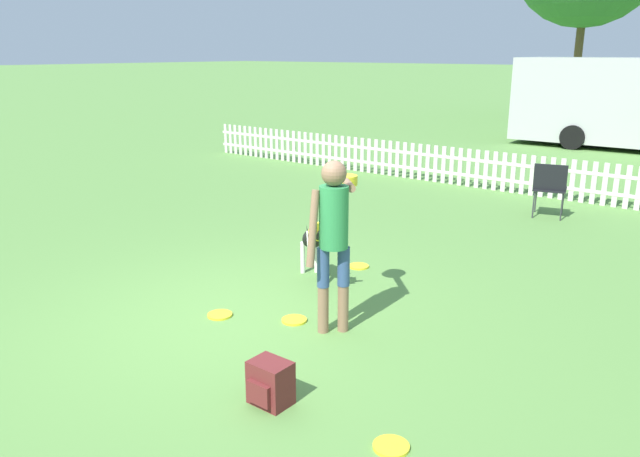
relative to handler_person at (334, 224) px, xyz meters
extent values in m
plane|color=#5B8C42|center=(-0.92, -0.38, -1.09)|extent=(240.00, 240.00, 0.00)
cylinder|color=#8C664C|center=(-0.03, -0.13, -0.85)|extent=(0.11, 0.11, 0.48)
cylinder|color=#334C7A|center=(-0.03, -0.13, -0.41)|extent=(0.12, 0.12, 0.39)
cylinder|color=#8C664C|center=(0.10, 0.02, -0.85)|extent=(0.11, 0.11, 0.48)
cylinder|color=#334C7A|center=(0.10, 0.02, -0.41)|extent=(0.12, 0.12, 0.39)
cylinder|color=#2D8447|center=(0.03, -0.05, 0.08)|extent=(0.40, 0.40, 0.60)
sphere|color=#8C664C|center=(0.03, -0.05, 0.50)|extent=(0.24, 0.24, 0.24)
cylinder|color=#8C664C|center=(-0.07, -0.24, 0.00)|extent=(0.12, 0.22, 0.73)
cylinder|color=#8C664C|center=(-0.09, 0.34, 0.32)|extent=(0.54, 0.60, 0.14)
cylinder|color=yellow|center=(-0.33, 0.62, 0.25)|extent=(0.26, 0.26, 0.02)
cylinder|color=yellow|center=(-0.33, 0.62, 0.27)|extent=(0.26, 0.26, 0.02)
cylinder|color=yellow|center=(-0.33, 0.62, 0.30)|extent=(0.26, 0.26, 0.02)
cylinder|color=yellow|center=(-0.33, 0.62, 0.33)|extent=(0.26, 0.26, 0.02)
ellipsoid|color=black|center=(-0.98, 0.89, -0.54)|extent=(0.73, 0.71, 0.51)
ellipsoid|color=white|center=(-0.98, 0.89, -0.58)|extent=(0.39, 0.38, 0.24)
sphere|color=black|center=(-0.66, 0.59, -0.34)|extent=(0.18, 0.18, 0.18)
cone|color=black|center=(-0.60, 0.54, -0.31)|extent=(0.18, 0.18, 0.14)
cylinder|color=yellow|center=(-0.60, 0.54, -0.31)|extent=(0.27, 0.28, 0.25)
cone|color=black|center=(-0.64, 0.65, -0.27)|extent=(0.05, 0.05, 0.08)
cone|color=black|center=(-0.72, 0.57, -0.27)|extent=(0.05, 0.05, 0.08)
cylinder|color=white|center=(-1.17, 1.19, -0.89)|extent=(0.06, 0.06, 0.40)
cylinder|color=white|center=(-1.29, 1.06, -0.89)|extent=(0.06, 0.06, 0.40)
cylinder|color=white|center=(-0.75, 0.79, -0.54)|extent=(0.17, 0.16, 0.32)
cylinder|color=white|center=(-0.86, 0.67, -0.54)|extent=(0.17, 0.16, 0.32)
cone|color=black|center=(-1.33, 1.22, -0.65)|extent=(0.29, 0.28, 0.23)
cylinder|color=yellow|center=(-1.12, -0.50, -1.08)|extent=(0.26, 0.26, 0.02)
cylinder|color=yellow|center=(1.50, -1.31, -1.08)|extent=(0.26, 0.26, 0.02)
cylinder|color=yellow|center=(-0.86, 1.67, -1.08)|extent=(0.26, 0.26, 0.02)
cylinder|color=yellow|center=(-0.42, -0.12, -1.08)|extent=(0.26, 0.26, 0.02)
cube|color=maroon|center=(0.44, -1.41, -0.91)|extent=(0.32, 0.24, 0.36)
cube|color=maroon|center=(0.44, -1.55, -0.95)|extent=(0.22, 0.04, 0.18)
cube|color=silver|center=(-0.92, 7.12, -0.86)|extent=(16.53, 0.04, 0.06)
cube|color=silver|center=(-0.92, 7.12, -0.53)|extent=(16.53, 0.04, 0.06)
cube|color=silver|center=(-9.09, 7.12, -0.70)|extent=(0.09, 0.02, 0.78)
cube|color=silver|center=(-8.90, 7.12, -0.70)|extent=(0.09, 0.02, 0.78)
cube|color=silver|center=(-8.71, 7.12, -0.70)|extent=(0.09, 0.02, 0.78)
cube|color=silver|center=(-8.52, 7.12, -0.70)|extent=(0.09, 0.02, 0.78)
cube|color=silver|center=(-8.34, 7.12, -0.70)|extent=(0.09, 0.02, 0.78)
cube|color=silver|center=(-8.15, 7.12, -0.70)|extent=(0.09, 0.02, 0.78)
cube|color=silver|center=(-7.96, 7.12, -0.70)|extent=(0.09, 0.02, 0.78)
cube|color=silver|center=(-7.77, 7.12, -0.70)|extent=(0.09, 0.02, 0.78)
cube|color=silver|center=(-7.58, 7.12, -0.70)|extent=(0.09, 0.02, 0.78)
cube|color=silver|center=(-7.40, 7.12, -0.70)|extent=(0.09, 0.02, 0.78)
cube|color=silver|center=(-7.21, 7.12, -0.70)|extent=(0.09, 0.02, 0.78)
cube|color=silver|center=(-7.02, 7.12, -0.70)|extent=(0.09, 0.02, 0.78)
cube|color=silver|center=(-6.83, 7.12, -0.70)|extent=(0.09, 0.02, 0.78)
cube|color=silver|center=(-6.65, 7.12, -0.70)|extent=(0.09, 0.02, 0.78)
cube|color=silver|center=(-6.46, 7.12, -0.70)|extent=(0.09, 0.02, 0.78)
cube|color=silver|center=(-6.27, 7.12, -0.70)|extent=(0.09, 0.02, 0.78)
cube|color=silver|center=(-6.08, 7.12, -0.70)|extent=(0.09, 0.02, 0.78)
cube|color=silver|center=(-5.89, 7.12, -0.70)|extent=(0.09, 0.02, 0.78)
cube|color=silver|center=(-5.71, 7.12, -0.70)|extent=(0.09, 0.02, 0.78)
cube|color=silver|center=(-5.52, 7.12, -0.70)|extent=(0.09, 0.02, 0.78)
cube|color=silver|center=(-5.33, 7.12, -0.70)|extent=(0.09, 0.02, 0.78)
cube|color=silver|center=(-5.14, 7.12, -0.70)|extent=(0.09, 0.02, 0.78)
cube|color=silver|center=(-4.96, 7.12, -0.70)|extent=(0.09, 0.02, 0.78)
cube|color=silver|center=(-4.77, 7.12, -0.70)|extent=(0.09, 0.02, 0.78)
cube|color=silver|center=(-4.58, 7.12, -0.70)|extent=(0.09, 0.02, 0.78)
cube|color=silver|center=(-4.39, 7.12, -0.70)|extent=(0.09, 0.02, 0.78)
cube|color=silver|center=(-4.20, 7.12, -0.70)|extent=(0.09, 0.02, 0.78)
cube|color=silver|center=(-4.02, 7.12, -0.70)|extent=(0.09, 0.02, 0.78)
cube|color=silver|center=(-3.83, 7.12, -0.70)|extent=(0.09, 0.02, 0.78)
cube|color=silver|center=(-3.64, 7.12, -0.70)|extent=(0.09, 0.02, 0.78)
cube|color=silver|center=(-3.45, 7.12, -0.70)|extent=(0.09, 0.02, 0.78)
cube|color=silver|center=(-3.27, 7.12, -0.70)|extent=(0.09, 0.02, 0.78)
cube|color=silver|center=(-3.08, 7.12, -0.70)|extent=(0.09, 0.02, 0.78)
cube|color=silver|center=(-2.89, 7.12, -0.70)|extent=(0.09, 0.02, 0.78)
cube|color=silver|center=(-2.70, 7.12, -0.70)|extent=(0.09, 0.02, 0.78)
cube|color=silver|center=(-2.51, 7.12, -0.70)|extent=(0.09, 0.02, 0.78)
cube|color=silver|center=(-2.33, 7.12, -0.70)|extent=(0.09, 0.02, 0.78)
cube|color=silver|center=(-2.14, 7.12, -0.70)|extent=(0.09, 0.02, 0.78)
cube|color=silver|center=(-1.95, 7.12, -0.70)|extent=(0.09, 0.02, 0.78)
cube|color=silver|center=(-1.76, 7.12, -0.70)|extent=(0.09, 0.02, 0.78)
cube|color=silver|center=(-1.57, 7.12, -0.70)|extent=(0.09, 0.02, 0.78)
cube|color=silver|center=(-1.39, 7.12, -0.70)|extent=(0.09, 0.02, 0.78)
cube|color=silver|center=(-1.20, 7.12, -0.70)|extent=(0.09, 0.02, 0.78)
cube|color=silver|center=(-1.01, 7.12, -0.70)|extent=(0.09, 0.02, 0.78)
cube|color=silver|center=(-0.82, 7.12, -0.70)|extent=(0.09, 0.02, 0.78)
cube|color=silver|center=(-0.64, 7.12, -0.70)|extent=(0.09, 0.02, 0.78)
cube|color=silver|center=(-0.45, 7.12, -0.70)|extent=(0.09, 0.02, 0.78)
cube|color=silver|center=(-0.26, 7.12, -0.70)|extent=(0.09, 0.02, 0.78)
cube|color=silver|center=(-0.07, 7.12, -0.70)|extent=(0.09, 0.02, 0.78)
cube|color=silver|center=(0.12, 7.12, -0.70)|extent=(0.09, 0.02, 0.78)
cube|color=silver|center=(0.30, 7.12, -0.70)|extent=(0.09, 0.02, 0.78)
cube|color=silver|center=(0.49, 7.12, -0.70)|extent=(0.09, 0.02, 0.78)
cube|color=silver|center=(0.68, 7.12, -0.70)|extent=(0.09, 0.02, 0.78)
cube|color=silver|center=(0.87, 7.12, -0.70)|extent=(0.09, 0.02, 0.78)
cube|color=silver|center=(1.05, 7.12, -0.70)|extent=(0.09, 0.02, 0.78)
cube|color=silver|center=(1.24, 7.12, -0.70)|extent=(0.09, 0.02, 0.78)
cylinder|color=#333338|center=(0.31, 6.02, -0.85)|extent=(0.02, 0.02, 0.47)
cylinder|color=#333338|center=(-0.11, 5.90, -0.85)|extent=(0.02, 0.02, 0.47)
cylinder|color=#333338|center=(0.43, 5.60, -0.85)|extent=(0.02, 0.02, 0.47)
cylinder|color=#333338|center=(0.00, 5.48, -0.85)|extent=(0.02, 0.02, 0.47)
cube|color=black|center=(0.16, 5.75, -0.61)|extent=(0.63, 0.63, 0.03)
cube|color=black|center=(0.22, 5.53, -0.39)|extent=(0.52, 0.22, 0.45)
cube|color=#B7B7B7|center=(-1.28, 14.77, 0.24)|extent=(5.08, 2.52, 2.34)
cylinder|color=black|center=(-1.94, 15.93, -0.75)|extent=(0.69, 0.20, 0.68)
cylinder|color=black|center=(-1.86, 13.57, -0.75)|extent=(0.69, 0.20, 0.68)
cylinder|color=brown|center=(-4.23, 21.21, 1.29)|extent=(0.31, 0.31, 4.77)
camera|label=1|loc=(3.46, -4.59, 1.60)|focal=35.00mm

